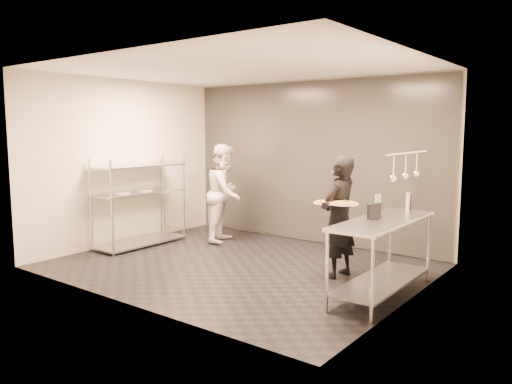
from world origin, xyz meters
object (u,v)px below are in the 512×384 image
Objects in this scene: pizza_plate_near at (325,202)px; bottle_dark at (409,202)px; pos_monitor at (374,211)px; bottle_clear at (409,202)px; bottle_green at (378,205)px; chef at (225,193)px; salad_plate at (342,171)px; prep_counter at (383,244)px; waiter at (339,217)px; pass_rack at (140,200)px; pizza_plate_far at (344,203)px.

pizza_plate_near is 1.08m from bottle_dark.
pos_monitor is 1.06× the size of bottle_clear.
bottle_green is at bearing -104.80° from bottle_clear.
bottle_green is at bearing -126.82° from chef.
pizza_plate_near is 0.63m from salad_plate.
prep_counter is 1.37m from salad_plate.
waiter is at bearing 68.35° from pizza_plate_near.
waiter reaches higher than prep_counter.
pass_rack is 4.19m from bottle_green.
bottle_dark is at bearing 124.37° from waiter.
pass_rack is 5.30× the size of pizza_plate_near.
waiter is 0.79m from pos_monitor.
bottle_dark is at bearing 74.96° from bottle_green.
waiter is 5.37× the size of pizza_plate_near.
bottle_clear is at bearing 75.20° from bottle_green.
pass_rack is 3.47m from pizza_plate_near.
bottle_green reaches higher than bottle_clear.
pizza_plate_near is at bearing -143.92° from bottle_dark.
chef reaches higher than pizza_plate_far.
pos_monitor is at bearing -78.64° from bottle_green.
pass_rack is 1.46m from chef.
pizza_plate_far is (0.26, 0.04, 0.01)m from pizza_plate_near.
pizza_plate_far is 1.60× the size of bottle_dark.
salad_plate is at bearing 94.08° from pizza_plate_near.
chef reaches higher than pass_rack.
waiter is at bearing 6.29° from pass_rack.
bottle_dark reaches higher than pizza_plate_far.
bottle_clear reaches higher than pizza_plate_near.
pizza_plate_far is at bearing -58.04° from salad_plate.
chef is 7.68× the size of bottle_dark.
chef is 4.80× the size of pizza_plate_far.
pizza_plate_near is (-0.09, -0.22, 0.21)m from waiter.
pass_rack is 0.99× the size of waiter.
bottle_green reaches higher than pos_monitor.
salad_plate is at bearing -172.20° from bottle_clear.
pos_monitor is at bearing -12.18° from pizza_plate_near.
chef is at bearing 167.94° from pos_monitor.
pizza_plate_near is 0.85× the size of pizza_plate_far.
bottle_dark reaches higher than pizza_plate_near.
pizza_plate_far is 0.66m from salad_plate.
pos_monitor is (3.26, -1.10, 0.16)m from chef.
pass_rack reaches higher than salad_plate.
bottle_dark is at bearing 89.83° from prep_counter.
pizza_plate_near is 1.16× the size of bottle_green.
salad_plate is at bearing 11.21° from pass_rack.
pizza_plate_far reaches higher than prep_counter.
chef is 2.91m from pizza_plate_far.
pass_rack is 6.63× the size of pos_monitor.
pizza_plate_near is 1.08m from bottle_clear.
prep_counter is at bearing 70.15° from waiter.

